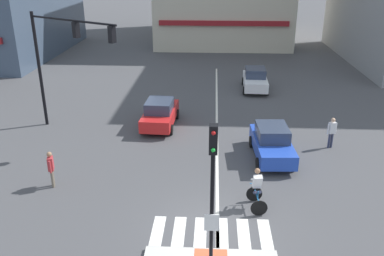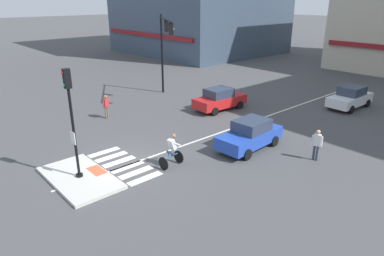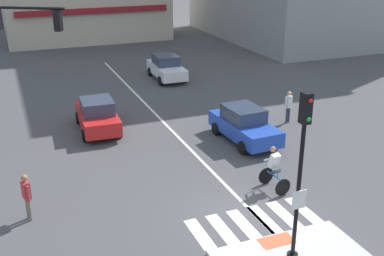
{
  "view_description": "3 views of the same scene",
  "coord_description": "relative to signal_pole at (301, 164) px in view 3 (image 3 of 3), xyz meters",
  "views": [
    {
      "loc": [
        -0.03,
        -12.87,
        9.29
      ],
      "look_at": [
        -0.99,
        5.13,
        1.89
      ],
      "focal_mm": 38.82,
      "sensor_mm": 36.0,
      "label": 1
    },
    {
      "loc": [
        14.07,
        -8.13,
        7.9
      ],
      "look_at": [
        1.11,
        3.42,
        1.35
      ],
      "focal_mm": 32.42,
      "sensor_mm": 36.0,
      "label": 2
    },
    {
      "loc": [
        -7.05,
        -12.25,
        8.72
      ],
      "look_at": [
        -0.53,
        3.98,
        1.9
      ],
      "focal_mm": 44.66,
      "sensor_mm": 36.0,
      "label": 3
    }
  ],
  "objects": [
    {
      "name": "pedestrian_waiting_far_side",
      "position": [
        6.19,
        10.0,
        -2.18
      ],
      "size": [
        0.52,
        0.33,
        1.67
      ],
      "color": "#2D334C",
      "rests_on": "ground"
    },
    {
      "name": "crosswalk_stripe_c",
      "position": [
        -0.39,
        2.31,
        -3.16
      ],
      "size": [
        0.44,
        1.8,
        0.01
      ],
      "primitive_type": "cube",
      "color": "silver",
      "rests_on": "ground"
    },
    {
      "name": "crosswalk_stripe_f",
      "position": [
        1.97,
        2.31,
        -3.16
      ],
      "size": [
        0.44,
        1.8,
        0.01
      ],
      "primitive_type": "cube",
      "color": "silver",
      "rests_on": "ground"
    },
    {
      "name": "car_white_eastbound_distant",
      "position": [
        3.12,
        20.29,
        -2.35
      ],
      "size": [
        1.94,
        4.15,
        1.64
      ],
      "color": "white",
      "rests_on": "ground"
    },
    {
      "name": "car_blue_eastbound_mid",
      "position": [
        2.94,
        8.66,
        -2.35
      ],
      "size": [
        2.01,
        4.18,
        1.64
      ],
      "color": "#2347B7",
      "rests_on": "ground"
    },
    {
      "name": "cyclist",
      "position": [
        1.78,
        4.07,
        -2.29
      ],
      "size": [
        0.76,
        1.15,
        1.68
      ],
      "color": "black",
      "rests_on": "ground"
    },
    {
      "name": "crosswalk_stripe_b",
      "position": [
        -1.18,
        2.31,
        -3.16
      ],
      "size": [
        0.44,
        1.8,
        0.01
      ],
      "primitive_type": "cube",
      "color": "silver",
      "rests_on": "ground"
    },
    {
      "name": "car_red_westbound_far",
      "position": [
        -3.14,
        12.55,
        -2.35
      ],
      "size": [
        1.99,
        4.18,
        1.64
      ],
      "color": "red",
      "rests_on": "ground"
    },
    {
      "name": "pedestrian_at_curb_left",
      "position": [
        -6.95,
        5.25,
        -2.18
      ],
      "size": [
        0.3,
        0.54,
        1.67
      ],
      "color": "#6B6051",
      "rests_on": "ground"
    },
    {
      "name": "tactile_pad_front",
      "position": [
        0.0,
        0.87,
        -3.01
      ],
      "size": [
        1.1,
        0.6,
        0.01
      ],
      "primitive_type": "cube",
      "color": "#DB5B38",
      "rests_on": "traffic_island"
    },
    {
      "name": "lane_centre_line",
      "position": [
        0.23,
        12.58,
        -3.16
      ],
      "size": [
        0.14,
        28.0,
        0.01
      ],
      "primitive_type": "cube",
      "color": "silver",
      "rests_on": "ground"
    },
    {
      "name": "crosswalk_stripe_d",
      "position": [
        0.39,
        2.31,
        -3.16
      ],
      "size": [
        0.44,
        1.8,
        0.01
      ],
      "primitive_type": "cube",
      "color": "silver",
      "rests_on": "ground"
    },
    {
      "name": "ground_plane",
      "position": [
        0.0,
        2.58,
        -3.16
      ],
      "size": [
        300.0,
        300.0,
        0.0
      ],
      "primitive_type": "plane",
      "color": "#474749"
    },
    {
      "name": "crosswalk_stripe_e",
      "position": [
        1.18,
        2.31,
        -3.16
      ],
      "size": [
        0.44,
        1.8,
        0.01
      ],
      "primitive_type": "cube",
      "color": "silver",
      "rests_on": "ground"
    },
    {
      "name": "crosswalk_stripe_a",
      "position": [
        -1.97,
        2.31,
        -3.16
      ],
      "size": [
        0.44,
        1.8,
        0.01
      ],
      "primitive_type": "cube",
      "color": "silver",
      "rests_on": "ground"
    },
    {
      "name": "signal_pole",
      "position": [
        0.0,
        0.0,
        0.0
      ],
      "size": [
        0.44,
        0.38,
        5.01
      ],
      "color": "black",
      "rests_on": "traffic_island"
    }
  ]
}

